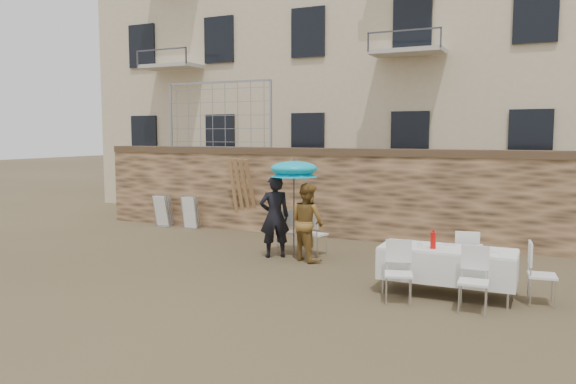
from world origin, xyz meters
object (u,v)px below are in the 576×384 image
at_px(couple_chair_left, 286,231).
at_px(couple_chair_right, 315,233).
at_px(table_chair_front_right, 474,280).
at_px(banquet_table, 447,251).
at_px(chair_stack_right, 193,212).
at_px(man_suit, 275,216).
at_px(soda_bottle, 433,241).
at_px(table_chair_front_left, 399,273).
at_px(umbrella, 294,172).
at_px(table_chair_side, 542,274).
at_px(woman_dress, 307,222).
at_px(chair_stack_left, 166,210).
at_px(table_chair_back, 466,257).

height_order(couple_chair_left, couple_chair_right, same).
height_order(couple_chair_right, table_chair_front_right, same).
xyz_separation_m(banquet_table, chair_stack_right, (-7.47, 3.72, -0.27)).
bearing_deg(man_suit, soda_bottle, 121.40).
distance_m(banquet_table, table_chair_front_left, 0.99).
relative_size(table_chair_front_left, table_chair_front_right, 1.00).
xyz_separation_m(soda_bottle, table_chair_front_left, (-0.40, -0.60, -0.43)).
bearing_deg(umbrella, chair_stack_right, 151.17).
relative_size(banquet_table, soda_bottle, 8.08).
relative_size(couple_chair_right, chair_stack_right, 1.04).
distance_m(table_chair_front_left, table_chair_side, 2.17).
relative_size(man_suit, chair_stack_right, 1.89).
relative_size(umbrella, table_chair_front_right, 2.02).
bearing_deg(table_chair_front_left, woman_dress, 123.18).
xyz_separation_m(couple_chair_left, table_chair_front_right, (4.27, -2.66, 0.00)).
xyz_separation_m(chair_stack_left, chair_stack_right, (0.90, 0.00, 0.00)).
relative_size(banquet_table, chair_stack_right, 2.28).
distance_m(table_chair_side, chair_stack_left, 10.42).
bearing_deg(couple_chair_left, umbrella, 110.12).
height_order(woman_dress, chair_stack_left, woman_dress).
distance_m(couple_chair_left, table_chair_side, 5.48).
relative_size(couple_chair_right, table_chair_front_left, 1.00).
relative_size(banquet_table, table_chair_front_right, 2.19).
bearing_deg(table_chair_front_right, couple_chair_right, 140.69).
xyz_separation_m(table_chair_back, table_chair_side, (1.20, -0.70, 0.00)).
bearing_deg(table_chair_front_left, table_chair_side, 7.37).
xyz_separation_m(table_chair_front_right, chair_stack_right, (-7.97, 4.47, -0.02)).
xyz_separation_m(umbrella, table_chair_back, (3.57, -0.66, -1.34)).
height_order(table_chair_back, table_chair_side, same).
xyz_separation_m(woman_dress, chair_stack_right, (-4.45, 2.36, -0.34)).
bearing_deg(umbrella, soda_bottle, -26.99).
relative_size(umbrella, chair_stack_right, 2.10).
height_order(woman_dress, table_chair_front_right, woman_dress).
bearing_deg(couple_chair_left, soda_bottle, 128.44).
distance_m(woman_dress, table_chair_back, 3.28).
bearing_deg(soda_bottle, chair_stack_right, 151.96).
height_order(table_chair_front_left, chair_stack_right, table_chair_front_left).
bearing_deg(table_chair_side, woman_dress, 67.05).
bearing_deg(man_suit, chair_stack_right, -68.11).
distance_m(couple_chair_right, banquet_table, 3.62).
bearing_deg(table_chair_back, table_chair_front_right, 91.97).
relative_size(couple_chair_right, table_chair_back, 1.00).
bearing_deg(couple_chair_right, table_chair_front_left, 147.11).
distance_m(couple_chair_left, banquet_table, 4.23).
bearing_deg(umbrella, banquet_table, -23.49).
bearing_deg(man_suit, chair_stack_left, -62.74).
bearing_deg(table_chair_side, chair_stack_right, 60.80).
bearing_deg(table_chair_back, banquet_table, 66.98).
bearing_deg(woman_dress, chair_stack_left, 4.94).
bearing_deg(table_chair_side, man_suit, 69.28).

